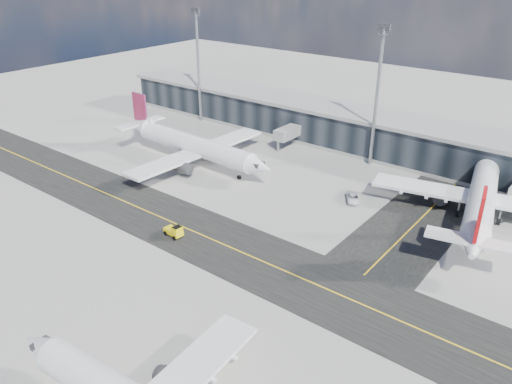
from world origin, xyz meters
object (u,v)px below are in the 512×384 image
service_van (353,198)px  baggage_tug (175,231)px  airliner_redtail (482,197)px  airliner_af (193,145)px

service_van → baggage_tug: bearing=-152.6°
airliner_redtail → baggage_tug: airliner_redtail is taller
baggage_tug → service_van: (16.36, 28.85, -0.38)m
service_van → airliner_af: bearing=154.5°
airliner_redtail → baggage_tug: bearing=-147.5°
airliner_af → service_van: size_ratio=8.76×
baggage_tug → airliner_redtail: bearing=139.6°
airliner_af → baggage_tug: airliner_af is taller
airliner_redtail → service_van: size_ratio=8.97×
airliner_af → airliner_redtail: (55.85, 11.74, 0.12)m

